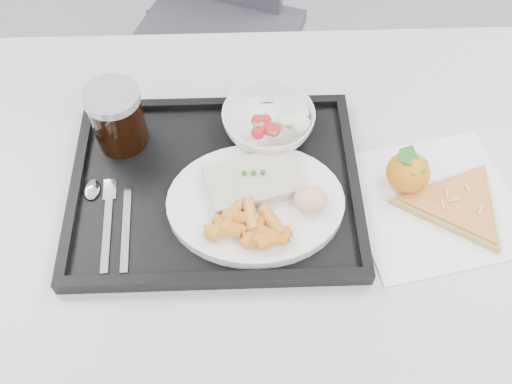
# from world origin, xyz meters

# --- Properties ---
(table) EXTENTS (1.20, 0.80, 0.75)m
(table) POSITION_xyz_m (0.00, 0.30, 0.68)
(table) COLOR silver
(table) RESTS_ON ground
(chair) EXTENTS (0.54, 0.55, 0.93)m
(chair) POSITION_xyz_m (-0.09, 1.08, 0.54)
(chair) COLOR #34343B
(chair) RESTS_ON ground
(tray) EXTENTS (0.45, 0.35, 0.03)m
(tray) POSITION_xyz_m (-0.05, 0.33, 0.76)
(tray) COLOR black
(tray) RESTS_ON table
(dinner_plate) EXTENTS (0.27, 0.27, 0.02)m
(dinner_plate) POSITION_xyz_m (0.01, 0.28, 0.77)
(dinner_plate) COLOR white
(dinner_plate) RESTS_ON tray
(fish_fillet) EXTENTS (0.16, 0.12, 0.03)m
(fish_fillet) POSITION_xyz_m (0.01, 0.31, 0.79)
(fish_fillet) COLOR beige
(fish_fillet) RESTS_ON dinner_plate
(bread_roll) EXTENTS (0.06, 0.06, 0.03)m
(bread_roll) POSITION_xyz_m (0.09, 0.27, 0.80)
(bread_roll) COLOR #D2BF75
(bread_roll) RESTS_ON dinner_plate
(salad_bowl) EXTENTS (0.15, 0.15, 0.05)m
(salad_bowl) POSITION_xyz_m (0.04, 0.43, 0.79)
(salad_bowl) COLOR white
(salad_bowl) RESTS_ON tray
(cola_glass) EXTENTS (0.09, 0.09, 0.11)m
(cola_glass) POSITION_xyz_m (-0.20, 0.42, 0.82)
(cola_glass) COLOR black
(cola_glass) RESTS_ON tray
(cutlery) EXTENTS (0.08, 0.17, 0.01)m
(cutlery) POSITION_xyz_m (-0.21, 0.28, 0.77)
(cutlery) COLOR silver
(cutlery) RESTS_ON tray
(napkin) EXTENTS (0.29, 0.28, 0.00)m
(napkin) POSITION_xyz_m (0.29, 0.29, 0.75)
(napkin) COLOR white
(napkin) RESTS_ON table
(tangerine) EXTENTS (0.08, 0.08, 0.07)m
(tangerine) POSITION_xyz_m (0.25, 0.32, 0.79)
(tangerine) COLOR #D87600
(tangerine) RESTS_ON napkin
(pizza_slice) EXTENTS (0.23, 0.23, 0.02)m
(pizza_slice) POSITION_xyz_m (0.32, 0.28, 0.76)
(pizza_slice) COLOR tan
(pizza_slice) RESTS_ON napkin
(carrot_pile) EXTENTS (0.13, 0.08, 0.03)m
(carrot_pile) POSITION_xyz_m (0.00, 0.22, 0.80)
(carrot_pile) COLOR orange
(carrot_pile) RESTS_ON dinner_plate
(salad_contents) EXTENTS (0.10, 0.07, 0.03)m
(salad_contents) POSITION_xyz_m (0.06, 0.42, 0.80)
(salad_contents) COLOR red
(salad_contents) RESTS_ON salad_bowl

